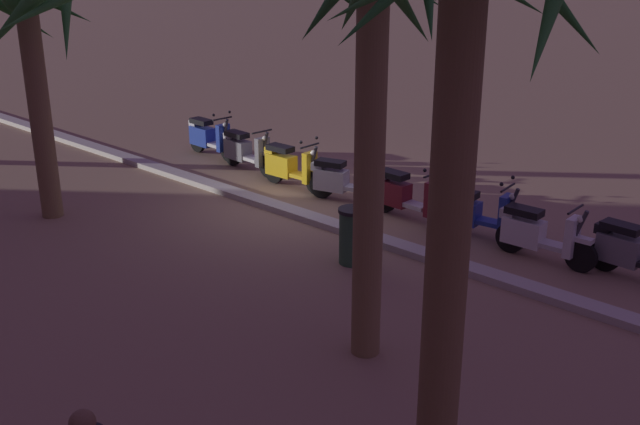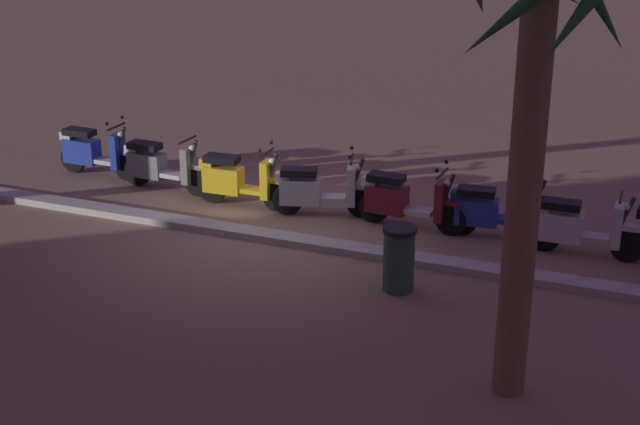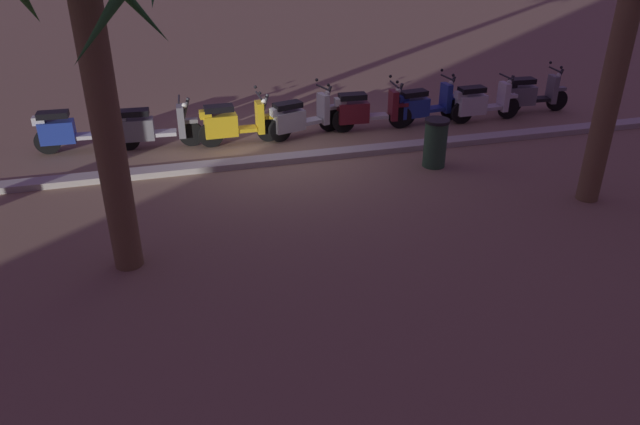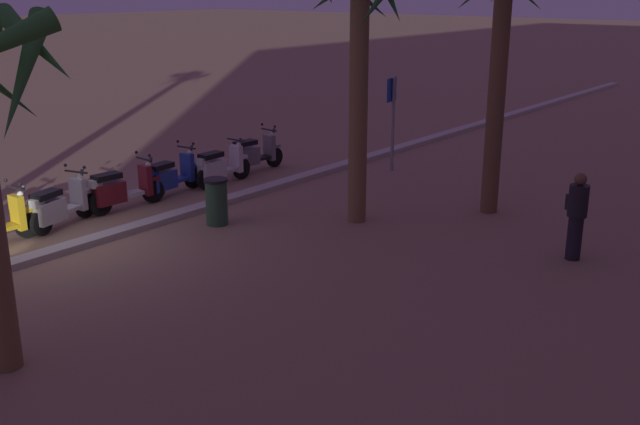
% 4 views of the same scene
% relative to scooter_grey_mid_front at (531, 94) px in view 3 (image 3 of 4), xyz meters
% --- Properties ---
extents(ground_plane, '(200.00, 200.00, 0.00)m').
position_rel_scooter_grey_mid_front_xyz_m(ground_plane, '(6.37, 1.09, -0.46)').
color(ground_plane, '#93755B').
extents(curb_strip, '(60.00, 0.36, 0.12)m').
position_rel_scooter_grey_mid_front_xyz_m(curb_strip, '(6.37, 1.51, -0.40)').
color(curb_strip, '#BCB7AD').
rests_on(curb_strip, ground).
extents(scooter_grey_mid_front, '(1.74, 0.56, 1.17)m').
position_rel_scooter_grey_mid_front_xyz_m(scooter_grey_mid_front, '(0.00, 0.00, 0.00)').
color(scooter_grey_mid_front, black).
rests_on(scooter_grey_mid_front, ground).
extents(scooter_white_second_in_line, '(1.76, 0.56, 1.04)m').
position_rel_scooter_grey_mid_front_xyz_m(scooter_white_second_in_line, '(1.49, 0.31, -0.01)').
color(scooter_white_second_in_line, black).
rests_on(scooter_white_second_in_line, ground).
extents(scooter_blue_tail_end, '(1.76, 0.57, 1.17)m').
position_rel_scooter_grey_mid_front_xyz_m(scooter_blue_tail_end, '(2.82, 0.08, -0.02)').
color(scooter_blue_tail_end, black).
rests_on(scooter_blue_tail_end, ground).
extents(scooter_maroon_far_back, '(1.85, 0.56, 1.17)m').
position_rel_scooter_grey_mid_front_xyz_m(scooter_maroon_far_back, '(4.29, 0.20, 0.00)').
color(scooter_maroon_far_back, black).
rests_on(scooter_maroon_far_back, ground).
extents(scooter_silver_lead_nearest, '(1.74, 0.76, 1.17)m').
position_rel_scooter_grey_mid_front_xyz_m(scooter_silver_lead_nearest, '(5.80, 0.24, -0.01)').
color(scooter_silver_lead_nearest, black).
rests_on(scooter_silver_lead_nearest, ground).
extents(scooter_yellow_last_in_row, '(1.75, 0.56, 1.17)m').
position_rel_scooter_grey_mid_front_xyz_m(scooter_yellow_last_in_row, '(7.26, 0.30, 0.01)').
color(scooter_yellow_last_in_row, black).
rests_on(scooter_yellow_last_in_row, ground).
extents(scooter_grey_mid_rear, '(1.83, 0.56, 1.04)m').
position_rel_scooter_grey_mid_front_xyz_m(scooter_grey_mid_rear, '(8.93, 0.08, -0.00)').
color(scooter_grey_mid_rear, black).
rests_on(scooter_grey_mid_rear, ground).
extents(scooter_blue_gap_after_mid, '(1.75, 0.56, 1.17)m').
position_rel_scooter_grey_mid_front_xyz_m(scooter_blue_gap_after_mid, '(10.52, -0.15, 0.01)').
color(scooter_blue_gap_after_mid, black).
rests_on(scooter_blue_gap_after_mid, ground).
extents(palm_tree_far_corner, '(2.36, 2.50, 4.64)m').
position_rel_scooter_grey_mid_front_xyz_m(palm_tree_far_corner, '(9.38, 4.69, 2.96)').
color(palm_tree_far_corner, olive).
rests_on(palm_tree_far_corner, ground).
extents(litter_bin, '(0.48, 0.48, 0.95)m').
position_rel_scooter_grey_mid_front_xyz_m(litter_bin, '(3.65, 2.49, 0.02)').
color(litter_bin, '#2D5638').
rests_on(litter_bin, ground).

